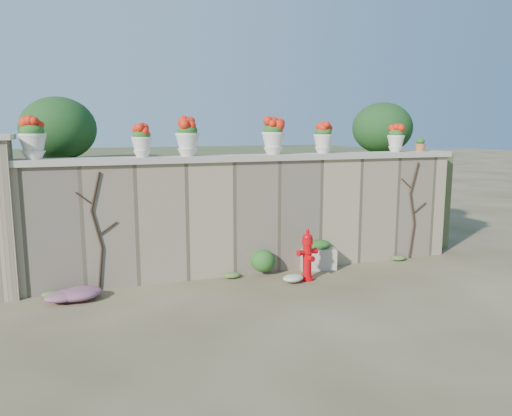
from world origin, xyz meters
name	(u,v)px	position (x,y,z in m)	size (l,w,h in m)	color
ground	(294,304)	(0.00, 0.00, 0.00)	(80.00, 80.00, 0.00)	brown
stone_wall	(254,217)	(0.00, 1.80, 1.00)	(8.00, 0.40, 2.00)	#9B8B67
wall_cap	(254,158)	(0.00, 1.80, 2.05)	(8.10, 0.52, 0.10)	#BFB4A1
raised_fill	(209,194)	(0.00, 5.00, 1.00)	(9.00, 6.00, 2.00)	#384C23
back_shrub_left	(58,129)	(-3.20, 3.00, 2.55)	(1.30, 1.30, 1.10)	#143814
back_shrub_right	(382,128)	(3.40, 3.00, 2.55)	(1.30, 1.30, 1.10)	#143814
vine_left	(98,230)	(-2.67, 1.58, 0.99)	(0.60, 0.04, 1.91)	black
vine_right	(413,209)	(3.23, 1.58, 0.99)	(0.60, 0.04, 1.91)	black
fire_hydrant	(307,255)	(0.68, 0.99, 0.44)	(0.38, 0.27, 0.88)	red
planter_box	(318,255)	(1.16, 1.55, 0.25)	(0.72, 0.54, 0.54)	#BFB4A1
green_shrub	(266,258)	(0.14, 1.55, 0.28)	(0.60, 0.54, 0.57)	#1E5119
magenta_clump	(72,295)	(-3.10, 1.17, 0.12)	(0.89, 0.59, 0.24)	#B62490
white_flowers	(296,277)	(0.45, 0.94, 0.09)	(0.52, 0.42, 0.19)	white
urn_pot_0	(33,139)	(-3.53, 1.80, 2.41)	(0.40, 0.40, 0.62)	silver
urn_pot_1	(142,141)	(-1.91, 1.80, 2.36)	(0.33, 0.33, 0.52)	silver
urn_pot_2	(187,138)	(-1.17, 1.80, 2.41)	(0.40, 0.40, 0.62)	silver
urn_pot_3	(273,137)	(0.36, 1.80, 2.41)	(0.40, 0.40, 0.63)	silver
urn_pot_4	(323,138)	(1.35, 1.80, 2.38)	(0.36, 0.36, 0.56)	silver
urn_pot_5	(396,139)	(2.92, 1.80, 2.36)	(0.33, 0.33, 0.52)	silver
terracotta_pot	(420,145)	(3.49, 1.80, 2.22)	(0.21, 0.21, 0.25)	#BD653A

